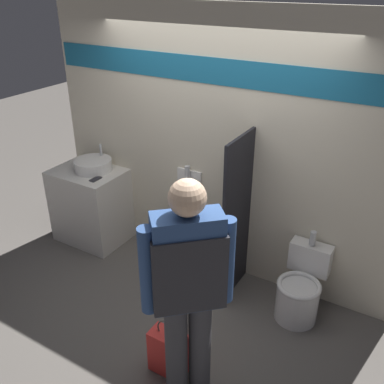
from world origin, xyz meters
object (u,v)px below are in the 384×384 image
Objects in this scene: person_in_vest at (188,283)px; shopping_bag at (168,352)px; sink_basin at (93,165)px; urinal_near_counter at (183,202)px; toilet at (300,290)px; cell_phone at (96,179)px.

shopping_bag is (-0.24, 0.08, -0.86)m from person_in_vest.
sink_basin is at bearing 104.62° from person_in_vest.
person_in_vest reaches higher than shopping_bag.
person_in_vest is at bearing -56.95° from urinal_near_counter.
toilet is 1.53× the size of shopping_bag.
cell_phone is 0.27× the size of shopping_bag.
toilet is (2.53, -0.07, -0.68)m from sink_basin.
sink_basin reaches higher than cell_phone.
cell_phone reaches higher than shopping_bag.
urinal_near_counter is at bearing 16.32° from cell_phone.
urinal_near_counter reaches higher than shopping_bag.
cell_phone is at bearing -43.43° from sink_basin.
person_in_vest reaches higher than sink_basin.
toilet is at bearing -6.96° from urinal_near_counter.
sink_basin is 0.27m from cell_phone.
cell_phone is at bearing -163.68° from urinal_near_counter.
urinal_near_counter reaches higher than cell_phone.
person_in_vest is at bearing -32.74° from sink_basin.
sink_basin is 0.23× the size of person_in_vest.
toilet is at bearing -1.61° from sink_basin.
person_in_vest is at bearing -19.37° from shopping_bag.
person_in_vest reaches higher than urinal_near_counter.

